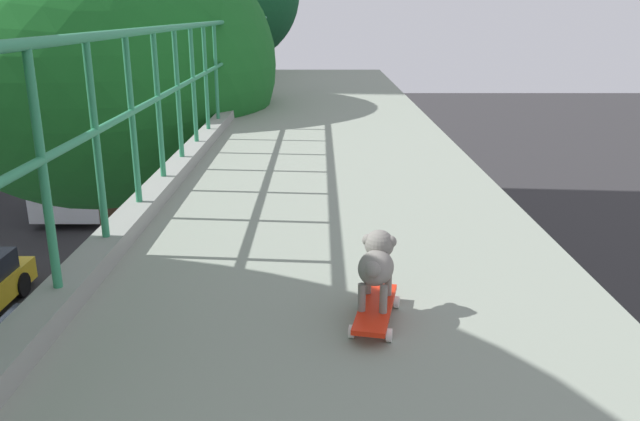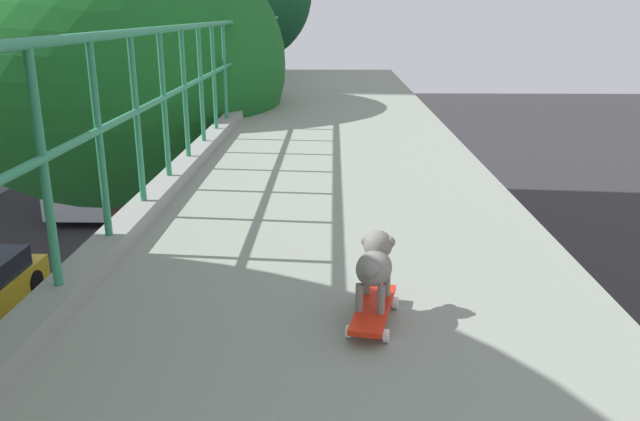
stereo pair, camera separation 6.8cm
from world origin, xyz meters
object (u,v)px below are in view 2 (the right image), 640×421
Objects in this scene: car_blue_fifth at (49,356)px; toy_skateboard at (373,310)px; small_dog at (375,262)px; city_bus at (122,147)px.

car_blue_fifth is 11.92m from toy_skateboard.
toy_skateboard is at bearing -95.45° from small_dog.
car_blue_fifth is 15.84m from city_bus.
toy_skateboard is at bearing -68.89° from city_bus.
small_dog is (0.01, 0.07, 0.22)m from toy_skateboard.
city_bus is 28.88× the size of small_dog.
city_bus is 19.99× the size of toy_skateboard.
car_blue_fifth is at bearing -77.82° from city_bus.
small_dog is at bearing 84.55° from toy_skateboard.
city_bus is at bearing 111.18° from small_dog.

